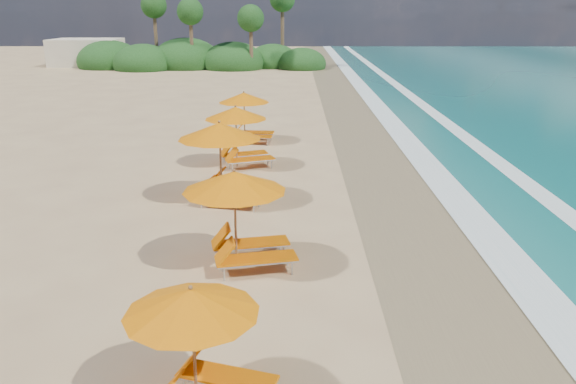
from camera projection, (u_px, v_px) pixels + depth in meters
ground at (288, 233)px, 16.09m from camera, size 160.00×160.00×0.00m
wet_sand at (431, 233)px, 16.06m from camera, size 4.00×160.00×0.01m
surf_foam at (528, 233)px, 16.03m from camera, size 4.00×160.00×0.01m
station_1 at (203, 342)px, 8.73m from camera, size 2.65×2.58×2.10m
station_2 at (243, 212)px, 13.62m from camera, size 3.02×2.90×2.48m
station_3 at (227, 157)px, 18.18m from camera, size 3.26×3.13×2.67m
station_4 at (241, 132)px, 22.42m from camera, size 3.12×3.06×2.44m
station_5 at (248, 114)px, 26.54m from camera, size 2.67×2.49×2.37m
treeline at (196, 58)px, 59.19m from camera, size 25.80×8.80×9.74m
beach_building at (87, 52)px, 61.54m from camera, size 7.00×5.00×2.80m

